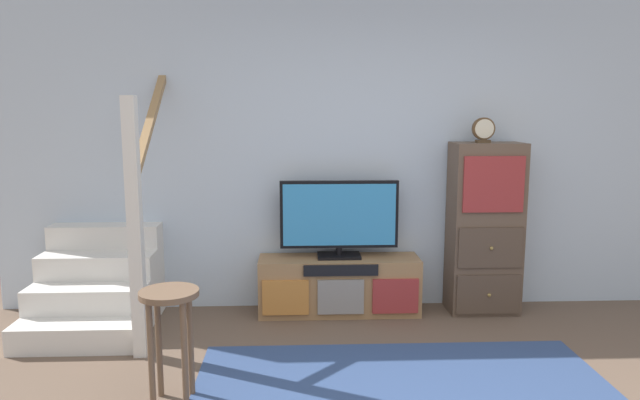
{
  "coord_description": "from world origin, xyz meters",
  "views": [
    {
      "loc": [
        -0.66,
        -2.45,
        1.71
      ],
      "look_at": [
        -0.47,
        1.96,
        1.01
      ],
      "focal_mm": 32.14,
      "sensor_mm": 36.0,
      "label": 1
    }
  ],
  "objects_px": {
    "media_console": "(339,285)",
    "desk_clock": "(483,130)",
    "side_cabinet": "(485,229)",
    "bar_stool_near": "(170,320)",
    "television": "(339,217)"
  },
  "relations": [
    {
      "from": "media_console",
      "to": "desk_clock",
      "type": "bearing_deg",
      "value": -0.23
    },
    {
      "from": "television",
      "to": "bar_stool_near",
      "type": "xyz_separation_m",
      "value": [
        -1.09,
        -1.49,
        -0.31
      ]
    },
    {
      "from": "media_console",
      "to": "side_cabinet",
      "type": "xyz_separation_m",
      "value": [
        1.23,
        0.01,
        0.48
      ]
    },
    {
      "from": "desk_clock",
      "to": "bar_stool_near",
      "type": "distance_m",
      "value": 2.88
    },
    {
      "from": "media_console",
      "to": "bar_stool_near",
      "type": "distance_m",
      "value": 1.85
    },
    {
      "from": "media_console",
      "to": "desk_clock",
      "type": "xyz_separation_m",
      "value": [
        1.18,
        -0.0,
        1.3
      ]
    },
    {
      "from": "media_console",
      "to": "side_cabinet",
      "type": "relative_size",
      "value": 0.93
    },
    {
      "from": "desk_clock",
      "to": "bar_stool_near",
      "type": "xyz_separation_m",
      "value": [
        -2.26,
        -1.47,
        -1.03
      ]
    },
    {
      "from": "television",
      "to": "desk_clock",
      "type": "height_order",
      "value": "desk_clock"
    },
    {
      "from": "desk_clock",
      "to": "side_cabinet",
      "type": "bearing_deg",
      "value": 16.1
    },
    {
      "from": "television",
      "to": "bar_stool_near",
      "type": "bearing_deg",
      "value": -126.01
    },
    {
      "from": "side_cabinet",
      "to": "desk_clock",
      "type": "height_order",
      "value": "desk_clock"
    },
    {
      "from": "television",
      "to": "desk_clock",
      "type": "bearing_deg",
      "value": -1.4
    },
    {
      "from": "media_console",
      "to": "side_cabinet",
      "type": "bearing_deg",
      "value": 0.48
    },
    {
      "from": "media_console",
      "to": "bar_stool_near",
      "type": "xyz_separation_m",
      "value": [
        -1.09,
        -1.47,
        0.27
      ]
    }
  ]
}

